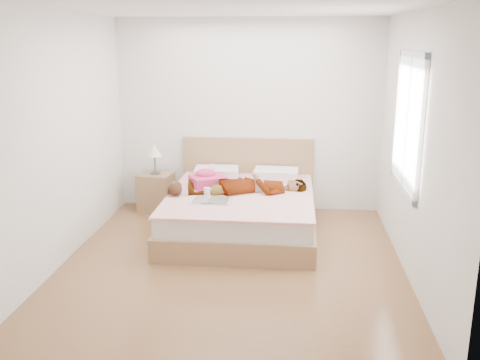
{
  "coord_description": "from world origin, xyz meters",
  "views": [
    {
      "loc": [
        0.62,
        -5.24,
        2.35
      ],
      "look_at": [
        0.0,
        0.85,
        0.7
      ],
      "focal_mm": 40.0,
      "sensor_mm": 36.0,
      "label": 1
    }
  ],
  "objects": [
    {
      "name": "towel",
      "position": [
        -0.45,
        1.21,
        0.6
      ],
      "size": [
        0.52,
        0.49,
        0.22
      ],
      "color": "#DD3C6A",
      "rests_on": "bed"
    },
    {
      "name": "plush_toy",
      "position": [
        -0.77,
        0.79,
        0.59
      ],
      "size": [
        0.17,
        0.26,
        0.15
      ],
      "color": "black",
      "rests_on": "bed"
    },
    {
      "name": "ground",
      "position": [
        0.0,
        0.0,
        0.0
      ],
      "size": [
        4.0,
        4.0,
        0.0
      ],
      "primitive_type": "plane",
      "color": "#513419",
      "rests_on": "ground"
    },
    {
      "name": "room_shell",
      "position": [
        1.77,
        0.3,
        1.5
      ],
      "size": [
        4.0,
        4.0,
        4.0
      ],
      "color": "white",
      "rests_on": "ground"
    },
    {
      "name": "hair",
      "position": [
        -0.49,
        1.5,
        0.55
      ],
      "size": [
        0.56,
        0.62,
        0.08
      ],
      "primitive_type": "ellipsoid",
      "rotation": [
        0.0,
        0.0,
        -0.35
      ],
      "color": "black",
      "rests_on": "bed"
    },
    {
      "name": "woman",
      "position": [
        0.08,
        1.05,
        0.61
      ],
      "size": [
        1.56,
        0.81,
        0.2
      ],
      "primitive_type": "imported",
      "rotation": [
        0.0,
        0.0,
        -1.39
      ],
      "color": "white",
      "rests_on": "bed"
    },
    {
      "name": "coffee_mug",
      "position": [
        -0.39,
        0.81,
        0.56
      ],
      "size": [
        0.13,
        0.11,
        0.09
      ],
      "color": "white",
      "rests_on": "bed"
    },
    {
      "name": "bed",
      "position": [
        0.0,
        1.04,
        0.28
      ],
      "size": [
        1.8,
        2.08,
        1.0
      ],
      "color": "#885E3F",
      "rests_on": "ground"
    },
    {
      "name": "magazine",
      "position": [
        -0.31,
        0.58,
        0.52
      ],
      "size": [
        0.47,
        0.31,
        0.03
      ],
      "color": "white",
      "rests_on": "bed"
    },
    {
      "name": "nightstand",
      "position": [
        -1.25,
        1.7,
        0.31
      ],
      "size": [
        0.49,
        0.45,
        0.93
      ],
      "color": "brown",
      "rests_on": "ground"
    },
    {
      "name": "phone",
      "position": [
        -0.42,
        1.45,
        0.71
      ],
      "size": [
        0.07,
        0.11,
        0.06
      ],
      "primitive_type": "cube",
      "rotation": [
        0.44,
        0.0,
        0.18
      ],
      "color": "silver",
      "rests_on": "bed"
    }
  ]
}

